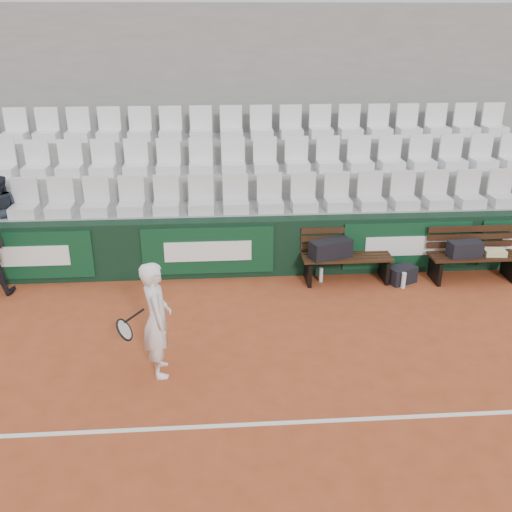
{
  "coord_description": "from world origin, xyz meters",
  "views": [
    {
      "loc": [
        -0.03,
        -5.04,
        4.13
      ],
      "look_at": [
        0.5,
        2.4,
        1.0
      ],
      "focal_mm": 40.0,
      "sensor_mm": 36.0,
      "label": 1
    }
  ],
  "objects_px": {
    "water_bottle_far": "(404,280)",
    "tennis_player": "(157,319)",
    "sports_bag_left": "(331,249)",
    "bench_right": "(473,267)",
    "sports_bag_ground": "(402,275)",
    "water_bottle_near": "(321,275)",
    "bench_left": "(346,268)",
    "sports_bag_right": "(465,249)"
  },
  "relations": [
    {
      "from": "bench_left",
      "to": "water_bottle_near",
      "type": "xyz_separation_m",
      "value": [
        -0.43,
        -0.01,
        -0.1
      ]
    },
    {
      "from": "sports_bag_left",
      "to": "water_bottle_near",
      "type": "height_order",
      "value": "sports_bag_left"
    },
    {
      "from": "sports_bag_left",
      "to": "water_bottle_near",
      "type": "relative_size",
      "value": 2.78
    },
    {
      "from": "sports_bag_ground",
      "to": "tennis_player",
      "type": "height_order",
      "value": "tennis_player"
    },
    {
      "from": "sports_bag_right",
      "to": "water_bottle_far",
      "type": "bearing_deg",
      "value": -168.63
    },
    {
      "from": "bench_right",
      "to": "tennis_player",
      "type": "distance_m",
      "value": 5.62
    },
    {
      "from": "sports_bag_left",
      "to": "water_bottle_far",
      "type": "relative_size",
      "value": 2.56
    },
    {
      "from": "tennis_player",
      "to": "sports_bag_ground",
      "type": "bearing_deg",
      "value": 31.64
    },
    {
      "from": "water_bottle_near",
      "to": "sports_bag_ground",
      "type": "bearing_deg",
      "value": -5.17
    },
    {
      "from": "tennis_player",
      "to": "sports_bag_left",
      "type": "bearing_deg",
      "value": 43.3
    },
    {
      "from": "sports_bag_right",
      "to": "water_bottle_near",
      "type": "distance_m",
      "value": 2.43
    },
    {
      "from": "sports_bag_right",
      "to": "tennis_player",
      "type": "bearing_deg",
      "value": -154.1
    },
    {
      "from": "bench_right",
      "to": "sports_bag_ground",
      "type": "relative_size",
      "value": 3.25
    },
    {
      "from": "water_bottle_near",
      "to": "tennis_player",
      "type": "relative_size",
      "value": 0.17
    },
    {
      "from": "bench_left",
      "to": "water_bottle_far",
      "type": "xyz_separation_m",
      "value": [
        0.89,
        -0.34,
        -0.09
      ]
    },
    {
      "from": "sports_bag_ground",
      "to": "tennis_player",
      "type": "distance_m",
      "value": 4.54
    },
    {
      "from": "water_bottle_far",
      "to": "tennis_player",
      "type": "relative_size",
      "value": 0.18
    },
    {
      "from": "bench_left",
      "to": "sports_bag_left",
      "type": "xyz_separation_m",
      "value": [
        -0.29,
        -0.02,
        0.37
      ]
    },
    {
      "from": "bench_right",
      "to": "sports_bag_right",
      "type": "relative_size",
      "value": 2.73
    },
    {
      "from": "bench_left",
      "to": "bench_right",
      "type": "height_order",
      "value": "same"
    },
    {
      "from": "water_bottle_far",
      "to": "tennis_player",
      "type": "distance_m",
      "value": 4.41
    },
    {
      "from": "sports_bag_left",
      "to": "sports_bag_ground",
      "type": "xyz_separation_m",
      "value": [
        1.21,
        -0.11,
        -0.46
      ]
    },
    {
      "from": "tennis_player",
      "to": "bench_right",
      "type": "bearing_deg",
      "value": 25.26
    },
    {
      "from": "sports_bag_right",
      "to": "tennis_player",
      "type": "height_order",
      "value": "tennis_player"
    },
    {
      "from": "sports_bag_right",
      "to": "water_bottle_far",
      "type": "distance_m",
      "value": 1.17
    },
    {
      "from": "sports_bag_right",
      "to": "bench_left",
      "type": "bearing_deg",
      "value": 176.22
    },
    {
      "from": "sports_bag_ground",
      "to": "water_bottle_far",
      "type": "bearing_deg",
      "value": -99.09
    },
    {
      "from": "bench_right",
      "to": "water_bottle_near",
      "type": "height_order",
      "value": "bench_right"
    },
    {
      "from": "bench_right",
      "to": "water_bottle_far",
      "type": "relative_size",
      "value": 5.57
    },
    {
      "from": "bench_right",
      "to": "bench_left",
      "type": "bearing_deg",
      "value": 177.22
    },
    {
      "from": "bench_right",
      "to": "water_bottle_far",
      "type": "bearing_deg",
      "value": -169.26
    },
    {
      "from": "bench_right",
      "to": "tennis_player",
      "type": "relative_size",
      "value": 1.0
    },
    {
      "from": "sports_bag_right",
      "to": "sports_bag_ground",
      "type": "bearing_deg",
      "value": -179.94
    },
    {
      "from": "bench_right",
      "to": "water_bottle_near",
      "type": "distance_m",
      "value": 2.58
    },
    {
      "from": "water_bottle_far",
      "to": "tennis_player",
      "type": "height_order",
      "value": "tennis_player"
    },
    {
      "from": "bench_right",
      "to": "sports_bag_right",
      "type": "xyz_separation_m",
      "value": [
        -0.19,
        -0.02,
        0.35
      ]
    },
    {
      "from": "bench_right",
      "to": "water_bottle_near",
      "type": "bearing_deg",
      "value": 177.86
    },
    {
      "from": "sports_bag_left",
      "to": "sports_bag_right",
      "type": "xyz_separation_m",
      "value": [
        2.24,
        -0.11,
        -0.02
      ]
    },
    {
      "from": "bench_left",
      "to": "sports_bag_ground",
      "type": "bearing_deg",
      "value": -8.04
    },
    {
      "from": "bench_right",
      "to": "sports_bag_left",
      "type": "height_order",
      "value": "sports_bag_left"
    },
    {
      "from": "bench_left",
      "to": "water_bottle_far",
      "type": "distance_m",
      "value": 0.96
    },
    {
      "from": "sports_bag_left",
      "to": "tennis_player",
      "type": "height_order",
      "value": "tennis_player"
    }
  ]
}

